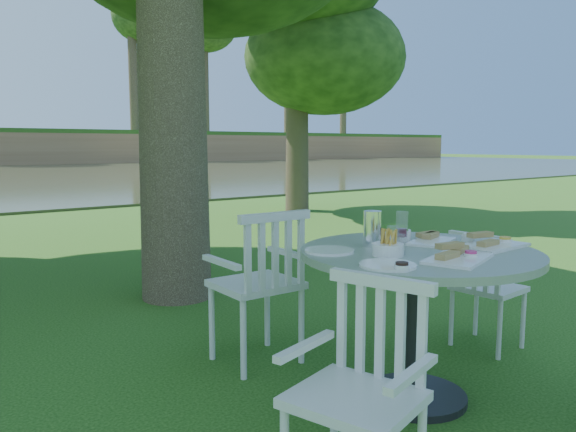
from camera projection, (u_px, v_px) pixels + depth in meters
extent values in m
plane|color=#16400D|center=(304.00, 328.00, 4.32)|extent=(140.00, 140.00, 0.00)
cylinder|color=black|center=(415.00, 396.00, 3.11)|extent=(0.56, 0.56, 0.04)
cylinder|color=black|center=(417.00, 326.00, 3.06)|extent=(0.12, 0.12, 0.76)
cylinder|color=gray|center=(419.00, 254.00, 3.00)|extent=(1.27, 1.27, 0.04)
cylinder|color=silver|center=(523.00, 320.00, 3.87)|extent=(0.03, 0.03, 0.40)
cylinder|color=silver|center=(476.00, 309.00, 4.14)|extent=(0.03, 0.03, 0.40)
cylinder|color=silver|center=(499.00, 330.00, 3.66)|extent=(0.03, 0.03, 0.40)
cylinder|color=silver|center=(452.00, 317.00, 3.93)|extent=(0.03, 0.03, 0.40)
cube|color=silver|center=(488.00, 288.00, 3.87)|extent=(0.40, 0.43, 0.04)
cube|color=silver|center=(476.00, 265.00, 3.73)|extent=(0.06, 0.41, 0.41)
cylinder|color=silver|center=(267.00, 311.00, 3.92)|extent=(0.04, 0.04, 0.49)
cylinder|color=silver|center=(212.00, 323.00, 3.66)|extent=(0.04, 0.04, 0.49)
cylinder|color=silver|center=(301.00, 326.00, 3.60)|extent=(0.04, 0.04, 0.49)
cylinder|color=silver|center=(243.00, 340.00, 3.35)|extent=(0.04, 0.04, 0.49)
cube|color=silver|center=(256.00, 284.00, 3.60)|extent=(0.51, 0.47, 0.04)
cube|color=silver|center=(275.00, 254.00, 3.40)|extent=(0.50, 0.05, 0.50)
cylinder|color=silver|center=(334.00, 425.00, 2.38)|extent=(0.04, 0.04, 0.44)
cube|color=silver|center=(355.00, 399.00, 2.09)|extent=(0.52, 0.55, 0.04)
cube|color=silver|center=(380.00, 332.00, 2.22)|extent=(0.16, 0.44, 0.45)
cube|color=white|center=(458.00, 259.00, 2.73)|extent=(0.45, 0.35, 0.01)
cube|color=white|center=(492.00, 246.00, 3.08)|extent=(0.41, 0.25, 0.02)
cube|color=white|center=(432.00, 241.00, 3.22)|extent=(0.40, 0.31, 0.01)
cylinder|color=white|center=(388.00, 265.00, 2.59)|extent=(0.27, 0.27, 0.01)
cylinder|color=white|center=(329.00, 251.00, 2.95)|extent=(0.26, 0.26, 0.01)
cylinder|color=white|center=(388.00, 250.00, 2.84)|extent=(0.16, 0.16, 0.06)
cylinder|color=white|center=(395.00, 235.00, 3.30)|extent=(0.19, 0.19, 0.06)
cylinder|color=silver|center=(372.00, 229.00, 3.10)|extent=(0.10, 0.10, 0.20)
cylinder|color=white|center=(402.00, 228.00, 3.17)|extent=(0.07, 0.07, 0.19)
cylinder|color=white|center=(393.00, 237.00, 3.06)|extent=(0.07, 0.07, 0.12)
cylinder|color=white|center=(399.00, 244.00, 2.87)|extent=(0.06, 0.06, 0.11)
cylinder|color=white|center=(471.00, 256.00, 2.76)|extent=(0.07, 0.07, 0.03)
cylinder|color=white|center=(505.00, 242.00, 3.16)|extent=(0.08, 0.08, 0.03)
cylinder|color=white|center=(468.00, 238.00, 3.27)|extent=(0.08, 0.08, 0.03)
cylinder|color=white|center=(402.00, 268.00, 2.50)|extent=(0.07, 0.07, 0.03)
ellipsoid|color=#193510|center=(297.00, 58.00, 11.64)|extent=(3.41, 3.41, 2.38)
cylinder|color=black|center=(116.00, 50.00, 43.57)|extent=(0.70, 0.70, 13.00)
ellipsoid|color=#193510|center=(115.00, 7.00, 43.16)|extent=(5.60, 5.60, 4.48)
cylinder|color=black|center=(217.00, 61.00, 49.00)|extent=(0.70, 0.70, 13.00)
ellipsoid|color=#193510|center=(216.00, 22.00, 48.59)|extent=(5.60, 5.60, 4.48)
cylinder|color=black|center=(298.00, 69.00, 54.42)|extent=(0.70, 0.70, 13.00)
ellipsoid|color=#193510|center=(298.00, 35.00, 54.01)|extent=(5.60, 5.60, 4.48)
cylinder|color=black|center=(364.00, 76.00, 59.84)|extent=(0.70, 0.70, 13.00)
ellipsoid|color=#193510|center=(364.00, 45.00, 59.43)|extent=(5.60, 5.60, 4.48)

